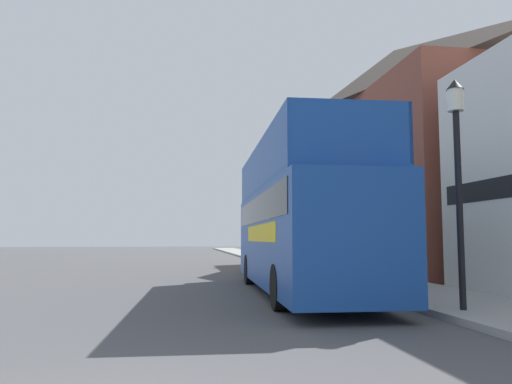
{
  "coord_description": "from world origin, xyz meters",
  "views": [
    {
      "loc": [
        0.85,
        -3.7,
        1.53
      ],
      "look_at": [
        2.93,
        10.09,
        2.84
      ],
      "focal_mm": 35.0,
      "sensor_mm": 36.0,
      "label": 1
    }
  ],
  "objects": [
    {
      "name": "lamp_post_third",
      "position": [
        6.31,
        24.78,
        3.56
      ],
      "size": [
        0.35,
        0.35,
        4.99
      ],
      "color": "black",
      "rests_on": "sidewalk"
    },
    {
      "name": "lamp_post_second",
      "position": [
        6.43,
        15.17,
        3.45
      ],
      "size": [
        0.35,
        0.35,
        4.81
      ],
      "color": "black",
      "rests_on": "sidewalk"
    },
    {
      "name": "parked_car_ahead_of_bus",
      "position": [
        4.64,
        17.94,
        0.65
      ],
      "size": [
        1.89,
        4.38,
        1.37
      ],
      "rotation": [
        0.0,
        0.0,
        -0.03
      ],
      "color": "black",
      "rests_on": "ground_plane"
    },
    {
      "name": "sidewalk",
      "position": [
        7.23,
        18.0,
        0.07
      ],
      "size": [
        2.96,
        108.0,
        0.14
      ],
      "color": "#999993",
      "rests_on": "ground_plane"
    },
    {
      "name": "ground_plane",
      "position": [
        0.0,
        21.0,
        0.0
      ],
      "size": [
        144.0,
        144.0,
        0.0
      ],
      "primitive_type": "plane",
      "color": "#4C4C4F"
    },
    {
      "name": "tour_bus",
      "position": [
        4.15,
        10.05,
        1.84
      ],
      "size": [
        2.78,
        10.53,
        4.15
      ],
      "rotation": [
        0.0,
        0.0,
        -0.03
      ],
      "color": "#19479E",
      "rests_on": "ground_plane"
    },
    {
      "name": "lamp_post_nearest",
      "position": [
        6.37,
        5.55,
        3.36
      ],
      "size": [
        0.35,
        0.35,
        4.66
      ],
      "color": "black",
      "rests_on": "sidewalk"
    },
    {
      "name": "brick_terrace_rear",
      "position": [
        11.71,
        20.11,
        5.66
      ],
      "size": [
        6.0,
        17.33,
        11.31
      ],
      "color": "brown",
      "rests_on": "ground_plane"
    }
  ]
}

